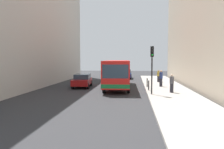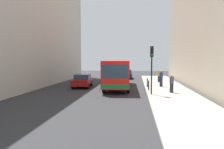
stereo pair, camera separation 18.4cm
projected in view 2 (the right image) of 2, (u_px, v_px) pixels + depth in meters
The scene contains 12 objects.
ground_plane at pixel (112, 92), 21.31m from camera, with size 80.00×80.00×0.00m, color #2D2D30.
sidewalk at pixel (170, 92), 20.72m from camera, with size 4.40×40.00×0.15m, color #9E9991.
building_left at pixel (17, 9), 25.90m from camera, with size 7.00×32.00×17.97m, color #BCB7AD.
bus at pixel (118, 72), 24.81m from camera, with size 2.91×11.10×3.00m.
car_beside_bus at pixel (83, 80), 25.32m from camera, with size 2.14×4.53×1.48m.
car_behind_bus at pixel (126, 74), 36.60m from camera, with size 1.88×4.41×1.48m.
traffic_light at pixel (152, 61), 18.99m from camera, with size 0.28×0.33×4.10m.
bollard_near at pixel (149, 85), 21.60m from camera, with size 0.11×0.11×0.95m, color black.
bollard_mid at pixel (147, 83), 24.22m from camera, with size 0.11×0.11×0.95m, color black.
pedestrian_near_signal at pixel (172, 83), 20.13m from camera, with size 0.38×0.38×1.67m.
pedestrian_mid_sidewalk at pixel (161, 78), 24.58m from camera, with size 0.38×0.38×1.81m.
pedestrian_far_sidewalk at pixel (159, 76), 29.48m from camera, with size 0.38×0.38×1.61m.
Camera 2 is at (2.24, -21.02, 3.15)m, focal length 35.92 mm.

